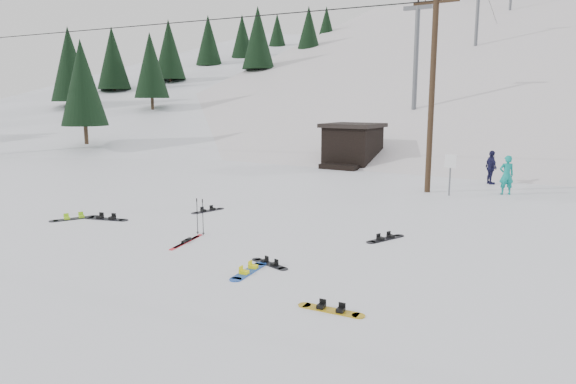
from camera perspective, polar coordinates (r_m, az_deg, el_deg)
The scene contains 21 objects.
ground at distance 13.44m, azimuth -11.25°, elevation -8.13°, with size 200.00×200.00×0.00m, color white.
ski_slope at distance 66.87m, azimuth 23.21°, elevation -4.73°, with size 60.00×75.00×45.00m, color silver.
ridge_left at distance 74.28m, azimuth -6.23°, elevation -1.75°, with size 34.00×85.00×38.00m, color white.
treeline_left at distance 65.40m, azimuth -9.34°, elevation 6.31°, with size 20.00×64.00×10.00m, color black, non-canonical shape.
treeline_crest at distance 95.79m, azimuth 26.55°, elevation 6.55°, with size 50.00×6.00×10.00m, color black, non-canonical shape.
utility_pole at distance 24.27m, azimuth 15.72°, elevation 10.95°, with size 2.00×0.26×9.00m.
trail_sign at distance 23.74m, azimuth 17.59°, elevation 2.64°, with size 0.50×0.09×1.85m.
lift_hut at distance 33.34m, azimuth 7.16°, elevation 5.20°, with size 3.40×4.10×2.75m.
lift_tower_near at distance 41.49m, azimuth 14.06°, elevation 14.91°, with size 2.20×0.36×8.00m.
lift_tower_mid at distance 61.51m, azimuth 20.37°, elevation 19.03°, with size 2.20×0.36×8.00m.
hero_snowboard at distance 12.83m, azimuth -4.39°, elevation -8.72°, with size 0.46×1.58×0.11m.
hero_skis at distance 15.66m, azimuth -11.22°, elevation -5.40°, with size 0.50×1.77×0.09m.
ski_poles at distance 16.35m, azimuth -9.75°, elevation -2.67°, with size 0.32×0.08×1.15m.
board_scatter_a at distance 19.38m, azimuth -19.54°, elevation -2.80°, with size 1.66×0.70×0.12m.
board_scatter_b at distance 19.86m, azimuth -8.89°, elevation -2.04°, with size 0.56×1.43×0.10m.
board_scatter_c at distance 19.85m, azimuth -22.66°, elevation -2.70°, with size 0.89×1.55×0.12m.
board_scatter_d at distance 13.35m, azimuth -2.07°, elevation -7.95°, with size 1.27×0.54×0.09m.
board_scatter_e at distance 10.60m, azimuth 4.78°, elevation -12.90°, with size 1.43×0.36×0.10m.
board_scatter_f at distance 15.96m, azimuth 10.78°, elevation -5.09°, with size 0.75×1.47×0.11m.
skier_teal at distance 25.00m, azimuth 23.11°, elevation 1.75°, with size 0.64×0.42×1.77m, color #0E9185.
skier_navy at distance 27.83m, azimuth 21.64°, elevation 2.56°, with size 1.00×0.42×1.71m, color #19183E.
Camera 1 is at (8.78, -9.30, 4.16)m, focal length 32.00 mm.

